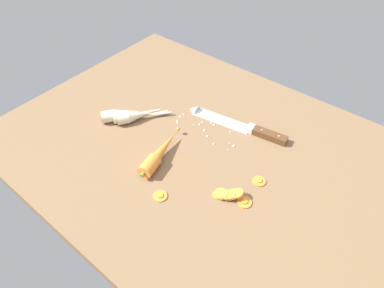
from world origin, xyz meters
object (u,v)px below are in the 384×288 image
object	(u,v)px
carrot_slice_stack	(227,194)
carrot_slice_stray_far	(160,196)
parsnip_front	(132,116)
parsnip_mid_right	(134,116)
carrot_slice_stray_mid	(259,181)
whole_carrot	(159,154)
parsnip_mid_left	(121,114)
chefs_knife	(234,124)
carrot_slice_stray_near	(244,202)

from	to	relation	value
carrot_slice_stack	carrot_slice_stray_far	size ratio (longest dim) A/B	2.00
parsnip_front	carrot_slice_stray_far	bearing A→B (deg)	-31.58
parsnip_mid_right	carrot_slice_stray_mid	xyz separation A→B (cm)	(45.80, 3.66, -1.62)
parsnip_front	parsnip_mid_right	world-z (taller)	same
whole_carrot	carrot_slice_stray_mid	bearing A→B (deg)	21.91
parsnip_front	parsnip_mid_left	size ratio (longest dim) A/B	0.97
chefs_knife	carrot_slice_stray_far	world-z (taller)	chefs_knife
chefs_knife	carrot_slice_stray_near	distance (cm)	30.47
parsnip_mid_left	parsnip_mid_right	world-z (taller)	same
chefs_knife	carrot_slice_stray_mid	world-z (taller)	chefs_knife
carrot_slice_stray_mid	carrot_slice_stray_far	xyz separation A→B (cm)	(-18.24, -20.95, 0.00)
parsnip_mid_right	parsnip_mid_left	bearing A→B (deg)	-152.56
whole_carrot	carrot_slice_stray_far	world-z (taller)	whole_carrot
whole_carrot	parsnip_front	distance (cm)	20.16
chefs_knife	carrot_slice_stray_far	xyz separation A→B (cm)	(0.26, -36.24, -0.29)
whole_carrot	parsnip_mid_right	xyz separation A→B (cm)	(-18.22, 7.43, -0.12)
carrot_slice_stray_mid	parsnip_mid_right	bearing A→B (deg)	-175.43
parsnip_mid_right	carrot_slice_stack	bearing A→B (deg)	-8.41
carrot_slice_stray_far	chefs_knife	bearing A→B (deg)	90.41
whole_carrot	parsnip_front	size ratio (longest dim) A/B	1.34
chefs_knife	carrot_slice_stray_mid	size ratio (longest dim) A/B	9.48
parsnip_mid_left	carrot_slice_stack	xyz separation A→B (cm)	(45.59, -4.11, -0.88)
carrot_slice_stray_mid	carrot_slice_stray_far	size ratio (longest dim) A/B	0.95
parsnip_front	carrot_slice_stray_near	size ratio (longest dim) A/B	4.18
whole_carrot	parsnip_mid_left	bearing A→B (deg)	166.33
carrot_slice_stray_far	carrot_slice_stack	bearing A→B (deg)	38.32
carrot_slice_stack	carrot_slice_stray_mid	bearing A→B (deg)	67.07
whole_carrot	carrot_slice_stack	world-z (taller)	whole_carrot
carrot_slice_stray_near	carrot_slice_stray_far	world-z (taller)	same
carrot_slice_stray_mid	carrot_slice_stray_far	distance (cm)	27.78
whole_carrot	carrot_slice_stray_mid	size ratio (longest dim) A/B	5.99
whole_carrot	carrot_slice_stray_mid	world-z (taller)	whole_carrot
carrot_slice_stray_mid	parsnip_mid_left	bearing A→B (deg)	-173.45
chefs_knife	parsnip_front	bearing A→B (deg)	-145.71
chefs_knife	carrot_slice_stray_mid	distance (cm)	24.00
whole_carrot	parsnip_front	bearing A→B (deg)	158.45
parsnip_mid_right	parsnip_front	bearing A→B (deg)	-176.84
carrot_slice_stack	parsnip_mid_right	bearing A→B (deg)	171.59
chefs_knife	carrot_slice_stack	bearing A→B (deg)	-60.26
parsnip_front	carrot_slice_stray_far	size ratio (longest dim) A/B	4.24
carrot_slice_stray_mid	carrot_slice_stray_far	world-z (taller)	same
carrot_slice_stray_near	carrot_slice_stack	bearing A→B (deg)	-164.44
parsnip_front	parsnip_mid_right	distance (cm)	0.53
parsnip_front	carrot_slice_stray_mid	xyz separation A→B (cm)	(46.33, 3.69, -1.62)
parsnip_mid_left	carrot_slice_stack	size ratio (longest dim) A/B	2.19
parsnip_mid_left	carrot_slice_stray_far	bearing A→B (deg)	-25.83
parsnip_mid_left	chefs_knife	bearing A→B (deg)	33.90
parsnip_front	carrot_slice_stack	world-z (taller)	parsnip_front
whole_carrot	carrot_slice_stray_far	distance (cm)	13.69
parsnip_front	carrot_slice_stray_mid	world-z (taller)	parsnip_front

